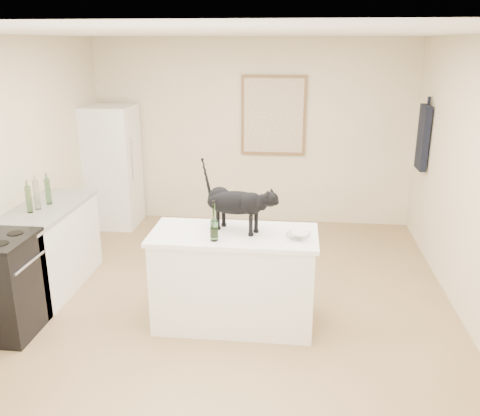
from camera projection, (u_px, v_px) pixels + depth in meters
The scene contains 18 objects.
floor at pixel (227, 310), 5.07m from camera, with size 5.50×5.50×0.00m, color #9F7E54.
ceiling at pixel (224, 33), 4.26m from camera, with size 5.50×5.50×0.00m, color white.
wall_back at pixel (252, 133), 7.26m from camera, with size 4.50×4.50×0.00m, color beige.
wall_front at pixel (132, 362), 2.06m from camera, with size 4.50×4.50×0.00m, color beige.
island_base at pixel (234, 280), 4.73m from camera, with size 1.44×0.67×0.86m, color white.
island_top at pixel (234, 235), 4.59m from camera, with size 1.50×0.70×0.04m, color white.
left_cabinets at pixel (48, 250), 5.42m from camera, with size 0.60×1.40×0.86m, color white.
left_countertop at pixel (43, 210), 5.28m from camera, with size 0.62×1.44×0.04m, color gray.
stove at pixel (0, 287), 4.56m from camera, with size 0.60×0.60×0.90m, color black.
fridge at pixel (112, 167), 7.23m from camera, with size 0.68×0.68×1.70m, color white.
artwork_frame at pixel (274, 116), 7.13m from camera, with size 0.90×0.03×1.10m, color brown.
artwork_canvas at pixel (273, 116), 7.11m from camera, with size 0.82×0.00×1.02m, color beige.
hanging_garment at pixel (423, 138), 6.34m from camera, with size 0.08×0.34×0.80m, color black.
black_cat at pixel (236, 206), 4.57m from camera, with size 0.68×0.20×0.47m, color black, non-canonical shape.
wine_bottle at pixel (214, 223), 4.36m from camera, with size 0.07×0.07×0.31m, color #276026.
glass_bowl at pixel (298, 236), 4.44m from camera, with size 0.21×0.21×0.05m, color white.
fridge_paper at pixel (133, 134), 7.04m from camera, with size 0.01×0.14×0.18m, color beige.
counter_bottle_cluster at pixel (38, 195), 5.21m from camera, with size 0.12×0.35×0.30m.
Camera 1 is at (0.63, -4.46, 2.53)m, focal length 38.37 mm.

